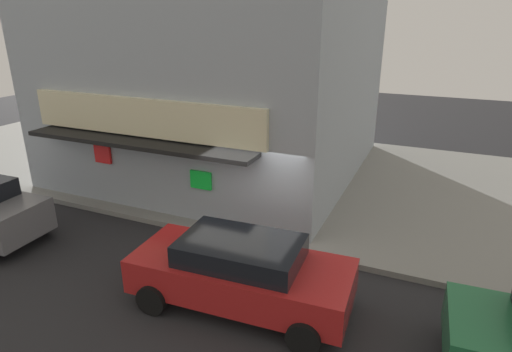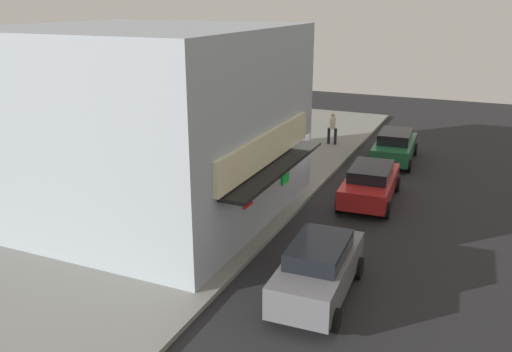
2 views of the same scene
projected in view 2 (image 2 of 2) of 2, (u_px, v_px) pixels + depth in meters
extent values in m
plane|color=#232326|center=(310.00, 199.00, 21.89)|extent=(52.59, 52.59, 0.00)
cube|color=gray|center=(196.00, 180.00, 23.94)|extent=(35.06, 10.86, 0.16)
cube|color=#9EA8B2|center=(145.00, 120.00, 19.75)|extent=(10.03, 9.82, 6.82)
cube|color=beige|center=(268.00, 148.00, 18.01)|extent=(7.62, 0.16, 1.08)
cube|color=black|center=(277.00, 167.00, 18.08)|extent=(7.22, 0.90, 0.12)
cube|color=red|center=(248.00, 198.00, 17.03)|extent=(0.58, 0.08, 0.55)
cube|color=#19E53F|center=(285.00, 177.00, 20.10)|extent=(0.64, 0.08, 0.51)
cylinder|color=black|center=(275.00, 133.00, 20.38)|extent=(0.18, 0.18, 5.61)
cube|color=black|center=(282.00, 78.00, 19.61)|extent=(0.32, 0.28, 0.95)
sphere|color=maroon|center=(286.00, 70.00, 19.46)|extent=(0.18, 0.18, 0.18)
sphere|color=yellow|center=(286.00, 78.00, 19.55)|extent=(0.18, 0.18, 0.18)
sphere|color=#0F4C19|center=(286.00, 86.00, 19.65)|extent=(0.18, 0.18, 0.18)
cylinder|color=red|center=(236.00, 225.00, 18.36)|extent=(0.26, 0.26, 0.56)
sphere|color=red|center=(236.00, 215.00, 18.25)|extent=(0.22, 0.22, 0.22)
cylinder|color=red|center=(234.00, 226.00, 18.19)|extent=(0.12, 0.10, 0.10)
cylinder|color=red|center=(239.00, 222.00, 18.52)|extent=(0.12, 0.10, 0.10)
cylinder|color=#2D2D2D|center=(249.00, 205.00, 19.59)|extent=(0.47, 0.47, 0.95)
cylinder|color=black|center=(335.00, 136.00, 29.48)|extent=(0.16, 0.16, 0.90)
cylinder|color=black|center=(329.00, 136.00, 29.62)|extent=(0.16, 0.16, 0.90)
cube|color=beige|center=(333.00, 123.00, 29.31)|extent=(0.39, 0.25, 0.61)
sphere|color=tan|center=(333.00, 115.00, 29.17)|extent=(0.22, 0.22, 0.22)
cylinder|color=beige|center=(334.00, 123.00, 29.51)|extent=(0.10, 0.10, 0.55)
cylinder|color=beige|center=(332.00, 124.00, 29.13)|extent=(0.10, 0.10, 0.55)
cylinder|color=brown|center=(206.00, 223.00, 18.81)|extent=(0.46, 0.46, 0.31)
sphere|color=#1E6628|center=(205.00, 212.00, 18.67)|extent=(0.63, 0.63, 0.63)
cylinder|color=brown|center=(229.00, 204.00, 20.49)|extent=(0.38, 0.38, 0.31)
sphere|color=#195623|center=(229.00, 193.00, 20.34)|extent=(0.73, 0.73, 0.73)
cube|color=slate|center=(318.00, 272.00, 14.51)|extent=(4.24, 1.81, 0.88)
cube|color=black|center=(319.00, 250.00, 14.30)|extent=(2.31, 1.48, 0.47)
cylinder|color=black|center=(304.00, 258.00, 16.24)|extent=(0.65, 0.24, 0.64)
cylinder|color=black|center=(358.00, 268.00, 15.65)|extent=(0.65, 0.24, 0.64)
cylinder|color=black|center=(271.00, 307.00, 13.66)|extent=(0.65, 0.24, 0.64)
cylinder|color=black|center=(335.00, 321.00, 13.07)|extent=(0.65, 0.24, 0.64)
cube|color=#AD1E1E|center=(370.00, 185.00, 21.49)|extent=(4.60, 2.06, 0.74)
cube|color=black|center=(371.00, 171.00, 21.30)|extent=(2.51, 1.66, 0.45)
cylinder|color=black|center=(355.00, 179.00, 23.32)|extent=(0.65, 0.25, 0.64)
cylinder|color=black|center=(397.00, 184.00, 22.70)|extent=(0.65, 0.25, 0.64)
cylinder|color=black|center=(339.00, 204.00, 20.52)|extent=(0.65, 0.25, 0.64)
cylinder|color=black|center=(387.00, 210.00, 19.90)|extent=(0.65, 0.25, 0.64)
cube|color=#1E6038|center=(394.00, 148.00, 26.83)|extent=(4.51, 1.99, 0.74)
cube|color=black|center=(395.00, 136.00, 26.63)|extent=(2.46, 1.61, 0.50)
cylinder|color=black|center=(381.00, 146.00, 28.62)|extent=(0.65, 0.25, 0.64)
cylinder|color=black|center=(415.00, 149.00, 28.01)|extent=(0.65, 0.25, 0.64)
cylinder|color=black|center=(371.00, 162.00, 25.87)|extent=(0.65, 0.25, 0.64)
cylinder|color=black|center=(409.00, 166.00, 25.26)|extent=(0.65, 0.25, 0.64)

